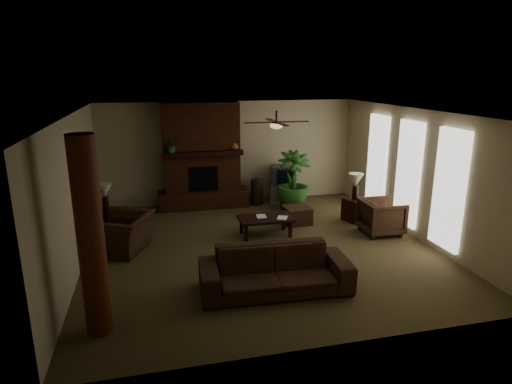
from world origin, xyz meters
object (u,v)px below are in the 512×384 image
object	(u,v)px
armchair_left	(122,227)
floor_vase	(257,189)
ottoman	(297,215)
floor_plant	(293,194)
lamp_left	(105,193)
coffee_table	(265,220)
log_column	(91,238)
sofa	(275,263)
tv_stand	(285,192)
lamp_right	(356,182)
armchair_right	(382,215)
side_table_left	(108,223)
side_table_right	(355,210)

from	to	relation	value
armchair_left	floor_vase	distance (m)	4.27
ottoman	floor_plant	world-z (taller)	floor_plant
lamp_left	coffee_table	bearing A→B (deg)	-13.31
log_column	floor_plant	world-z (taller)	log_column
sofa	tv_stand	xyz separation A→B (m)	(1.72, 4.98, -0.24)
ottoman	lamp_right	bearing A→B (deg)	-8.10
sofa	armchair_right	bearing A→B (deg)	36.40
ottoman	sofa	bearing A→B (deg)	-114.89
armchair_left	tv_stand	distance (m)	5.02
sofa	side_table_left	bearing A→B (deg)	134.54
tv_stand	lamp_left	xyz separation A→B (m)	(-4.66, -1.67, 0.75)
sofa	lamp_left	bearing A→B (deg)	134.88
armchair_left	side_table_left	world-z (taller)	armchair_left
coffee_table	log_column	bearing A→B (deg)	-136.51
coffee_table	lamp_right	size ratio (longest dim) A/B	1.85
armchair_right	ottoman	distance (m)	1.99
log_column	side_table_right	distance (m)	6.76
armchair_left	side_table_right	xyz separation A→B (m)	(5.47, 0.60, -0.23)
armchair_left	floor_plant	world-z (taller)	armchair_left
armchair_left	ottoman	distance (m)	4.10
floor_vase	floor_plant	xyz separation A→B (m)	(0.80, -0.70, 0.01)
sofa	side_table_right	distance (m)	4.16
lamp_left	lamp_right	size ratio (longest dim) A/B	1.00
sofa	ottoman	xyz separation A→B (m)	(1.45, 3.13, -0.29)
lamp_right	lamp_left	bearing A→B (deg)	176.21
armchair_left	lamp_left	size ratio (longest dim) A/B	1.78
lamp_left	side_table_right	distance (m)	5.90
coffee_table	side_table_right	distance (m)	2.46
armchair_right	side_table_right	world-z (taller)	armchair_right
log_column	armchair_left	size ratio (longest dim) A/B	2.41
floor_plant	side_table_left	size ratio (longest dim) A/B	2.85
tv_stand	lamp_right	size ratio (longest dim) A/B	1.31
log_column	coffee_table	xyz separation A→B (m)	(3.23, 3.07, -1.03)
armchair_left	lamp_left	bearing A→B (deg)	-135.39
armchair_left	armchair_right	bearing A→B (deg)	109.22
armchair_right	lamp_right	world-z (taller)	lamp_right
coffee_table	floor_vase	world-z (taller)	floor_vase
armchair_right	side_table_left	world-z (taller)	armchair_right
sofa	armchair_left	world-z (taller)	armchair_left
floor_vase	armchair_right	bearing A→B (deg)	-52.79
tv_stand	side_table_right	size ratio (longest dim) A/B	1.55
sofa	floor_vase	bearing A→B (deg)	83.03
ottoman	armchair_left	bearing A→B (deg)	-169.19
lamp_right	sofa	bearing A→B (deg)	-134.28
floor_plant	side_table_left	xyz separation A→B (m)	(-4.63, -0.83, -0.16)
sofa	coffee_table	xyz separation A→B (m)	(0.49, 2.50, -0.12)
side_table_right	lamp_right	distance (m)	0.73
side_table_left	ottoman	bearing A→B (deg)	-2.91
ottoman	lamp_left	world-z (taller)	lamp_left
armchair_left	lamp_right	xyz separation A→B (m)	(5.42, 0.57, 0.49)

